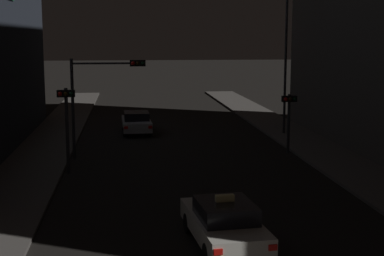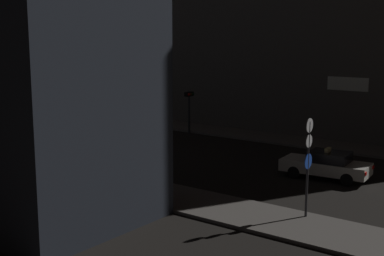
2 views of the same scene
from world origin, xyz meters
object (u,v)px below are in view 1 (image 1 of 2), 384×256
(far_car, at_px, (136,122))
(traffic_light_right_kerb, at_px, (289,110))
(taxi, at_px, (224,223))
(street_lamp_far_block, at_px, (286,40))
(traffic_light_overhead, at_px, (101,87))
(traffic_light_left_kerb, at_px, (67,113))

(far_car, xyz_separation_m, traffic_light_right_kerb, (8.06, -7.48, 1.60))
(taxi, height_order, street_lamp_far_block, street_lamp_far_block)
(traffic_light_overhead, xyz_separation_m, traffic_light_left_kerb, (-1.43, -3.13, -0.92))
(taxi, xyz_separation_m, far_car, (-2.21, 20.77, -0.00))
(far_car, distance_m, street_lamp_far_block, 10.98)
(traffic_light_left_kerb, distance_m, street_lamp_far_block, 15.93)
(traffic_light_left_kerb, bearing_deg, taxi, -60.88)
(taxi, bearing_deg, traffic_light_right_kerb, 66.24)
(traffic_light_left_kerb, bearing_deg, street_lamp_far_block, 35.07)
(far_car, distance_m, traffic_light_overhead, 8.46)
(traffic_light_overhead, distance_m, street_lamp_far_block, 12.96)
(traffic_light_overhead, relative_size, street_lamp_far_block, 0.58)
(traffic_light_left_kerb, relative_size, traffic_light_right_kerb, 1.23)
(far_car, distance_m, traffic_light_right_kerb, 11.11)
(traffic_light_overhead, distance_m, traffic_light_left_kerb, 3.56)
(street_lamp_far_block, bearing_deg, traffic_light_left_kerb, -144.93)
(taxi, relative_size, traffic_light_left_kerb, 1.16)
(traffic_light_overhead, relative_size, traffic_light_right_kerb, 1.61)
(taxi, bearing_deg, traffic_light_overhead, 107.47)
(far_car, distance_m, traffic_light_left_kerb, 11.50)
(far_car, height_order, traffic_light_overhead, traffic_light_overhead)
(taxi, distance_m, traffic_light_left_kerb, 11.60)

